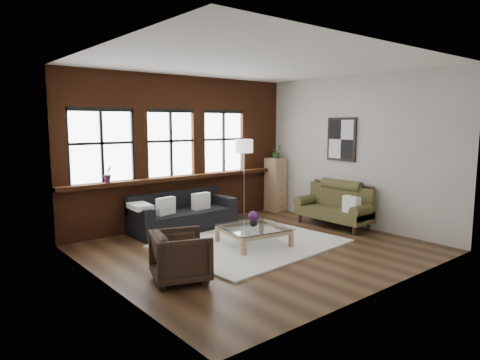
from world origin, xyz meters
TOP-DOWN VIEW (x-y plane):
  - floor at (0.00, 0.00)m, footprint 5.50×5.50m
  - ceiling at (0.00, 0.00)m, footprint 5.50×5.50m
  - wall_back at (0.00, 2.50)m, footprint 5.50×0.00m
  - wall_front at (0.00, -2.50)m, footprint 5.50×0.00m
  - wall_left at (-2.75, 0.00)m, footprint 0.00×5.00m
  - wall_right at (2.75, 0.00)m, footprint 0.00×5.00m
  - brick_backwall at (0.00, 2.44)m, footprint 5.50×0.12m
  - sill_ledge at (0.00, 2.35)m, footprint 5.50×0.30m
  - window_left at (-1.80, 2.45)m, footprint 1.38×0.10m
  - window_mid at (-0.30, 2.45)m, footprint 1.38×0.10m
  - window_right at (1.10, 2.45)m, footprint 1.38×0.10m
  - wall_poster at (2.72, 0.30)m, footprint 0.05×0.74m
  - shag_rug at (0.06, 0.23)m, footprint 3.24×2.64m
  - dark_sofa at (-0.34, 1.90)m, footprint 2.18×0.88m
  - pillow_a at (-0.81, 1.80)m, footprint 0.42×0.21m
  - pillow_b at (0.02, 1.80)m, footprint 0.41×0.17m
  - vintage_settee at (2.30, 0.14)m, footprint 0.75×1.68m
  - pillow_settee at (2.22, -0.37)m, footprint 0.19×0.40m
  - armchair at (-1.89, -0.51)m, footprint 0.99×0.97m
  - coffee_table at (0.05, 0.16)m, footprint 1.26×1.26m
  - vase at (0.05, 0.16)m, footprint 0.18×0.18m
  - flowers at (0.05, 0.16)m, footprint 0.20×0.20m
  - drawer_chest at (2.51, 2.13)m, footprint 0.41×0.41m
  - potted_plant_top at (2.51, 2.13)m, footprint 0.32×0.29m
  - floor_lamp at (1.31, 1.92)m, footprint 0.40×0.40m
  - sill_plant at (-1.74, 2.32)m, footprint 0.22×0.20m

SIDE VIEW (x-z plane):
  - floor at x=0.00m, z-range 0.00..0.00m
  - shag_rug at x=0.06m, z-range 0.00..0.03m
  - coffee_table at x=0.05m, z-range -0.01..0.36m
  - armchair at x=-1.89m, z-range 0.00..0.71m
  - dark_sofa at x=-0.34m, z-range 0.00..0.79m
  - vase at x=0.05m, z-range 0.36..0.50m
  - vintage_settee at x=2.30m, z-range 0.00..0.90m
  - flowers at x=0.05m, z-range 0.44..0.64m
  - pillow_settee at x=2.22m, z-range 0.39..0.73m
  - pillow_a at x=-0.81m, z-range 0.42..0.76m
  - pillow_b at x=0.02m, z-range 0.42..0.76m
  - drawer_chest at x=2.51m, z-range 0.00..1.33m
  - floor_lamp at x=1.31m, z-range 0.00..1.99m
  - sill_ledge at x=0.00m, z-range 1.00..1.08m
  - sill_plant at x=-1.74m, z-range 1.08..1.41m
  - potted_plant_top at x=2.51m, z-range 1.33..1.64m
  - wall_back at x=0.00m, z-range -1.15..4.35m
  - wall_front at x=0.00m, z-range -1.15..4.35m
  - wall_left at x=-2.75m, z-range -0.90..4.10m
  - wall_right at x=2.75m, z-range -0.90..4.10m
  - brick_backwall at x=0.00m, z-range 0.00..3.20m
  - window_left at x=-1.80m, z-range 1.00..2.50m
  - window_mid at x=-0.30m, z-range 1.00..2.50m
  - window_right at x=1.10m, z-range 1.00..2.50m
  - wall_poster at x=2.72m, z-range 1.38..2.32m
  - ceiling at x=0.00m, z-range 3.20..3.20m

